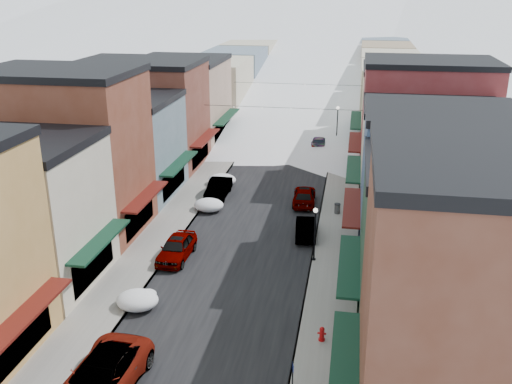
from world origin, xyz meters
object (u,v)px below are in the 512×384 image
at_px(fire_hydrant, 322,334).
at_px(streetlamp_near, 315,228).
at_px(car_green_sedan, 306,228).
at_px(car_silver_sedan, 177,248).
at_px(trash_can, 337,208).
at_px(car_white_suv, 101,378).
at_px(car_dark_hatch, 218,188).

distance_m(fire_hydrant, streetlamp_near, 9.73).
bearing_deg(car_green_sedan, car_silver_sedan, 26.59).
xyz_separation_m(car_green_sedan, trash_can, (2.19, 4.70, -0.13)).
distance_m(car_white_suv, car_green_sedan, 20.92).
height_order(car_silver_sedan, fire_hydrant, car_silver_sedan).
bearing_deg(car_green_sedan, car_dark_hatch, -45.18).
relative_size(car_white_suv, trash_can, 7.50).
relative_size(car_silver_sedan, trash_can, 5.54).
height_order(fire_hydrant, trash_can, trash_can).
bearing_deg(car_silver_sedan, car_dark_hatch, 91.32).
relative_size(car_white_suv, car_green_sedan, 1.48).
bearing_deg(trash_can, car_white_suv, -112.39).
xyz_separation_m(car_green_sedan, streetlamp_near, (0.95, -4.14, 1.86)).
xyz_separation_m(car_dark_hatch, fire_hydrant, (10.66, -20.80, -0.27)).
distance_m(car_silver_sedan, car_dark_hatch, 12.48).
xyz_separation_m(car_silver_sedan, car_green_sedan, (8.55, 5.25, -0.09)).
distance_m(car_white_suv, trash_can, 26.11).
height_order(car_green_sedan, streetlamp_near, streetlamp_near).
bearing_deg(car_white_suv, car_green_sedan, 71.84).
xyz_separation_m(car_white_suv, fire_hydrant, (9.86, 5.86, -0.37)).
xyz_separation_m(car_white_suv, car_green_sedan, (7.75, 19.43, -0.18)).
height_order(car_silver_sedan, car_green_sedan, car_silver_sedan).
relative_size(fire_hydrant, streetlamp_near, 0.21).
bearing_deg(streetlamp_near, car_dark_hatch, 129.90).
relative_size(car_white_suv, fire_hydrant, 7.91).
xyz_separation_m(car_silver_sedan, car_dark_hatch, (0.00, 12.48, -0.01)).
distance_m(car_green_sedan, fire_hydrant, 13.74).
bearing_deg(streetlamp_near, car_white_suv, -119.63).
relative_size(car_white_suv, car_silver_sedan, 1.35).
xyz_separation_m(car_white_suv, car_silver_sedan, (-0.80, 14.18, -0.08)).
distance_m(car_white_suv, streetlamp_near, 17.68).
bearing_deg(trash_can, fire_hydrant, -90.26).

